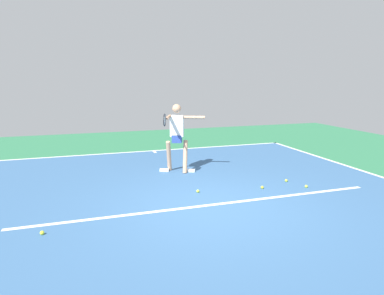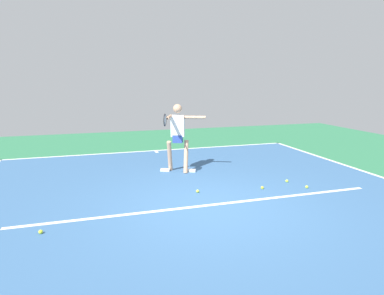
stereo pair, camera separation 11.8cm
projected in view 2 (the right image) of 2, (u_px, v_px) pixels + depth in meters
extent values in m
plane|color=#2D754C|center=(211.00, 207.00, 6.43)|extent=(20.45, 20.45, 0.00)
cube|color=#38608E|center=(211.00, 207.00, 6.43)|extent=(9.57, 11.08, 0.00)
cube|color=white|center=(155.00, 151.00, 11.57)|extent=(9.57, 0.10, 0.01)
cube|color=white|center=(209.00, 205.00, 6.53)|extent=(7.18, 0.10, 0.01)
cube|color=white|center=(157.00, 152.00, 11.38)|extent=(0.10, 0.30, 0.01)
cylinder|color=tan|center=(186.00, 157.00, 8.83)|extent=(0.24, 0.38, 0.85)
cube|color=white|center=(191.00, 171.00, 8.89)|extent=(0.26, 0.18, 0.07)
cylinder|color=tan|center=(170.00, 156.00, 8.87)|extent=(0.24, 0.38, 0.85)
cube|color=white|center=(165.00, 170.00, 8.95)|extent=(0.26, 0.18, 0.07)
cube|color=#2D4799|center=(178.00, 139.00, 8.76)|extent=(0.30, 0.28, 0.20)
cube|color=white|center=(178.00, 126.00, 8.69)|extent=(0.38, 0.30, 0.55)
sphere|color=tan|center=(177.00, 108.00, 8.60)|extent=(0.22, 0.22, 0.22)
cylinder|color=tan|center=(195.00, 117.00, 8.61)|extent=(0.53, 0.28, 0.08)
cylinder|color=tan|center=(169.00, 117.00, 8.39)|extent=(0.28, 0.53, 0.08)
cylinder|color=black|center=(167.00, 119.00, 8.02)|extent=(0.11, 0.21, 0.03)
torus|color=black|center=(165.00, 120.00, 7.78)|extent=(0.13, 0.28, 0.29)
cylinder|color=silver|center=(165.00, 120.00, 7.78)|extent=(0.10, 0.23, 0.25)
sphere|color=#C6E53D|center=(287.00, 181.00, 7.98)|extent=(0.07, 0.07, 0.07)
sphere|color=yellow|center=(262.00, 188.00, 7.49)|extent=(0.07, 0.07, 0.07)
sphere|color=#CCE033|center=(41.00, 232.00, 5.31)|extent=(0.07, 0.07, 0.07)
sphere|color=#C6E53D|center=(198.00, 191.00, 7.25)|extent=(0.07, 0.07, 0.07)
sphere|color=#C6E53D|center=(307.00, 187.00, 7.54)|extent=(0.07, 0.07, 0.07)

